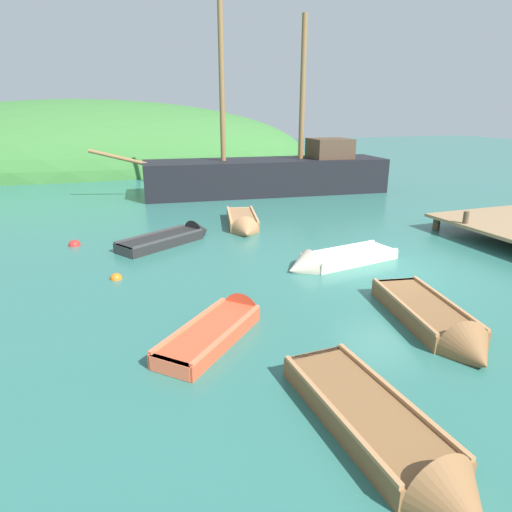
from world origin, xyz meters
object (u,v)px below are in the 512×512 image
rowboat_center (437,325)px  rowboat_outer_right (243,224)px  sailing_ship (269,180)px  rowboat_outer_left (332,262)px  rowboat_portside (174,239)px  buoy_red (75,245)px  buoy_orange (116,279)px  rowboat_near_dock (223,327)px  rowboat_far (390,442)px

rowboat_center → rowboat_outer_right: bearing=-162.3°
sailing_ship → rowboat_outer_left: 12.74m
rowboat_portside → rowboat_outer_right: rowboat_outer_right is taller
sailing_ship → rowboat_center: 17.23m
rowboat_outer_right → rowboat_outer_left: bearing=25.8°
sailing_ship → buoy_red: (-10.40, -7.44, -0.73)m
rowboat_outer_right → buoy_orange: 6.79m
sailing_ship → rowboat_near_dock: bearing=71.1°
buoy_red → buoy_orange: size_ratio=1.22×
rowboat_portside → rowboat_outer_right: 3.25m
rowboat_center → rowboat_far: bearing=-39.2°
rowboat_outer_left → buoy_red: (-7.60, 4.98, -0.09)m
sailing_ship → buoy_red: bearing=41.7°
rowboat_near_dock → rowboat_far: bearing=-117.5°
rowboat_near_dock → rowboat_far: 4.38m
rowboat_center → rowboat_near_dock: 4.67m
rowboat_portside → sailing_ship: bearing=19.0°
rowboat_outer_right → rowboat_far: size_ratio=0.99×
sailing_ship → rowboat_far: sailing_ship is taller
rowboat_far → buoy_red: size_ratio=9.49×
buoy_red → rowboat_outer_right: bearing=3.3°
rowboat_near_dock → sailing_ship: bearing=21.0°
sailing_ship → rowboat_outer_left: (-2.79, -12.41, -0.65)m
rowboat_portside → buoy_orange: 3.86m
rowboat_outer_right → buoy_red: 6.48m
rowboat_outer_right → rowboat_far: rowboat_far is taller
rowboat_near_dock → rowboat_outer_left: rowboat_outer_left is taller
rowboat_center → rowboat_far: (-3.15, -2.62, -0.01)m
buoy_orange → rowboat_outer_left: bearing=-9.4°
rowboat_far → buoy_orange: (-3.25, 8.25, -0.12)m
rowboat_far → rowboat_portside: bearing=-176.8°
rowboat_center → rowboat_near_dock: bearing=-98.6°
sailing_ship → rowboat_center: (-2.79, -16.99, -0.60)m
sailing_ship → rowboat_center: sailing_ship is taller
rowboat_near_dock → rowboat_center: bearing=-63.7°
rowboat_far → rowboat_outer_left: bearing=154.3°
rowboat_near_dock → rowboat_portside: bearing=44.4°
buoy_red → buoy_orange: bearing=-72.9°
sailing_ship → rowboat_far: bearing=79.2°
sailing_ship → rowboat_center: size_ratio=4.16×
buoy_red → buoy_orange: buoy_red is taller
rowboat_outer_left → rowboat_center: bearing=80.9°
rowboat_portside → rowboat_outer_right: (3.05, 1.13, 0.04)m
rowboat_center → buoy_red: size_ratio=9.58×
rowboat_portside → rowboat_outer_right: size_ratio=0.99×
rowboat_outer_left → buoy_red: size_ratio=9.56×
buoy_orange → rowboat_center: bearing=-41.3°
rowboat_outer_right → rowboat_near_dock: bearing=-7.6°
rowboat_center → rowboat_portside: (-4.19, 8.79, -0.02)m
sailing_ship → rowboat_portside: bearing=55.7°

